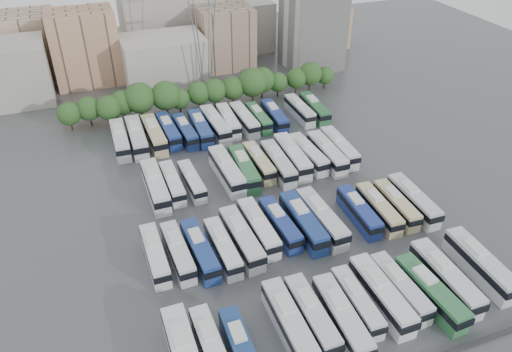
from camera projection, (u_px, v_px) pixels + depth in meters
name	position (u px, v px, depth m)	size (l,w,h in m)	color
ground	(277.00, 212.00, 83.51)	(220.00, 220.00, 0.00)	#424447
tree_line	(203.00, 91.00, 113.45)	(65.55, 8.02, 8.56)	black
city_buildings	(149.00, 39.00, 132.87)	(102.00, 35.00, 20.00)	#9E998E
apartment_tower	(313.00, 18.00, 131.31)	(14.00, 14.00, 26.00)	silver
electricity_pylon	(202.00, 17.00, 112.61)	(9.00, 6.91, 33.83)	slate
bus_r0_s1	(211.00, 348.00, 59.00)	(2.68, 11.48, 3.59)	silver
bus_r0_s2	(241.00, 350.00, 58.75)	(2.70, 11.46, 3.58)	navy
bus_r0_s4	(289.00, 322.00, 61.89)	(2.90, 12.75, 3.99)	silver
bus_r0_s5	(312.00, 315.00, 62.90)	(2.73, 12.23, 3.83)	silver
bus_r0_s6	(342.00, 317.00, 62.55)	(3.30, 12.81, 3.99)	silver
bus_r0_s7	(357.00, 302.00, 65.02)	(2.77, 11.16, 3.48)	silver
bus_r0_s8	(381.00, 294.00, 65.68)	(2.83, 12.88, 4.04)	silver
bus_r0_s9	(400.00, 288.00, 66.93)	(2.79, 11.74, 3.67)	silver
bus_r0_s10	(430.00, 292.00, 66.04)	(3.39, 12.72, 3.95)	#317342
bus_r0_s11	(445.00, 278.00, 68.13)	(3.01, 13.24, 4.15)	silver
bus_r0_s13	(480.00, 264.00, 70.34)	(3.23, 13.20, 4.12)	silver
bus_r1_s0	(155.00, 255.00, 72.31)	(2.55, 11.62, 3.64)	silver
bus_r1_s1	(178.00, 252.00, 72.79)	(2.94, 11.73, 3.66)	silver
bus_r1_s2	(200.00, 250.00, 73.02)	(3.20, 12.13, 3.77)	navy
bus_r1_s3	(223.00, 247.00, 73.61)	(2.80, 11.63, 3.63)	silver
bus_r1_s4	(242.00, 238.00, 75.06)	(3.32, 12.97, 4.04)	silver
bus_r1_s5	(259.00, 228.00, 77.20)	(2.92, 12.46, 3.90)	silver
bus_r1_s6	(280.00, 224.00, 78.11)	(3.06, 11.80, 3.67)	navy
bus_r1_s7	(303.00, 222.00, 78.18)	(2.91, 13.13, 4.12)	navy
bus_r1_s8	(321.00, 218.00, 78.99)	(3.31, 13.34, 4.16)	silver
bus_r1_s10	(359.00, 211.00, 80.78)	(2.99, 11.71, 3.65)	navy
bus_r1_s11	(379.00, 209.00, 81.38)	(3.05, 11.83, 3.68)	#C8B889
bus_r1_s12	(396.00, 205.00, 82.37)	(2.94, 11.54, 3.59)	#CABC8B
bus_r1_s13	(413.00, 200.00, 83.10)	(3.02, 12.58, 3.93)	silver
bus_r2_s1	(155.00, 186.00, 86.34)	(2.97, 13.46, 4.22)	silver
bus_r2_s2	(172.00, 183.00, 87.65)	(2.53, 11.25, 3.52)	white
bus_r2_s3	(192.00, 181.00, 88.30)	(2.80, 10.86, 3.38)	silver
bus_r2_s5	(227.00, 170.00, 90.41)	(3.25, 13.49, 4.21)	silver
bus_r2_s6	(244.00, 168.00, 91.11)	(3.43, 12.85, 3.99)	#2F6F3E
bus_r2_s7	(259.00, 162.00, 93.19)	(2.65, 11.69, 3.66)	beige
bus_r2_s8	(278.00, 163.00, 92.65)	(3.17, 12.86, 4.01)	silver
bus_r2_s9	(292.00, 156.00, 94.51)	(3.36, 13.43, 4.19)	white
bus_r2_s10	(308.00, 154.00, 95.51)	(3.28, 12.47, 3.88)	silver
bus_r2_s11	(327.00, 153.00, 95.63)	(3.03, 12.98, 4.06)	silver
bus_r2_s12	(339.00, 147.00, 97.50)	(3.19, 12.65, 3.94)	silver
bus_r3_s0	(120.00, 139.00, 99.96)	(3.10, 13.01, 4.06)	silver
bus_r3_s1	(137.00, 137.00, 100.57)	(3.24, 13.76, 4.30)	silver
bus_r3_s2	(154.00, 134.00, 101.56)	(3.23, 13.31, 4.15)	#C1B284
bus_r3_s3	(169.00, 131.00, 103.25)	(3.08, 12.29, 3.83)	navy
bus_r3_s4	(185.00, 131.00, 103.23)	(3.09, 11.87, 3.69)	navy
bus_r3_s5	(200.00, 128.00, 104.06)	(3.09, 12.62, 3.94)	navy
bus_r3_s6	(215.00, 124.00, 105.31)	(3.42, 13.29, 4.14)	silver
bus_r3_s7	(228.00, 121.00, 107.02)	(3.17, 12.15, 3.78)	white
bus_r3_s8	(244.00, 119.00, 107.45)	(2.98, 12.41, 3.87)	silver
bus_r3_s9	(259.00, 118.00, 108.49)	(2.44, 11.12, 3.49)	#317342
bus_r3_s10	(275.00, 116.00, 108.94)	(3.16, 12.08, 3.76)	navy
bus_r3_s12	(300.00, 110.00, 111.40)	(2.66, 11.83, 3.71)	silver
bus_r3_s13	(314.00, 108.00, 111.95)	(3.23, 12.31, 3.83)	#2C6639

